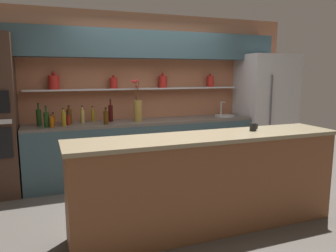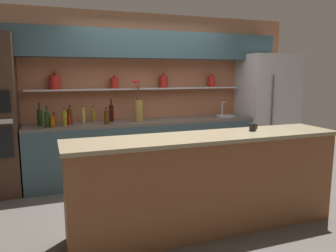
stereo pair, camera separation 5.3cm
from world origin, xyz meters
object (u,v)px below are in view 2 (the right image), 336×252
at_px(bottle_spirit_10, 83,116).
at_px(bottle_sauce_9, 54,119).
at_px(bottle_spirit_2, 70,116).
at_px(coffee_mug, 253,127).
at_px(bottle_wine_8, 111,113).
at_px(bottle_sauce_5, 69,120).
at_px(refrigerator, 266,111).
at_px(bottle_oil_7, 94,115).
at_px(bottle_spirit_6, 107,117).
at_px(bottle_wine_0, 40,117).
at_px(flower_vase, 138,109).
at_px(bottle_oil_3, 64,119).
at_px(bottle_wine_4, 47,119).
at_px(sink_fixture, 225,115).
at_px(bottle_sauce_1, 52,122).

bearing_deg(bottle_spirit_10, bottle_sauce_9, -177.93).
distance_m(bottle_spirit_2, coffee_mug, 2.64).
xyz_separation_m(bottle_wine_8, bottle_sauce_9, (-0.84, -0.00, -0.06)).
bearing_deg(coffee_mug, bottle_sauce_5, 135.59).
bearing_deg(coffee_mug, refrigerator, 49.51).
bearing_deg(bottle_oil_7, bottle_spirit_6, -66.90).
relative_size(bottle_wine_0, bottle_wine_8, 0.93).
bearing_deg(flower_vase, refrigerator, -0.59).
xyz_separation_m(bottle_oil_3, bottle_sauce_9, (-0.13, 0.21, -0.03)).
distance_m(flower_vase, bottle_wine_4, 1.34).
xyz_separation_m(bottle_sauce_5, bottle_oil_7, (0.38, 0.22, 0.02)).
height_order(bottle_oil_7, bottle_sauce_9, bottle_oil_7).
relative_size(bottle_sauce_5, coffee_mug, 1.84).
height_order(bottle_spirit_2, bottle_spirit_6, bottle_spirit_2).
relative_size(bottle_wine_0, bottle_spirit_6, 1.30).
distance_m(bottle_sauce_5, coffee_mug, 2.59).
xyz_separation_m(bottle_spirit_2, bottle_wine_4, (-0.31, -0.18, -0.00)).
xyz_separation_m(sink_fixture, bottle_wine_4, (-2.88, -0.14, 0.09)).
relative_size(flower_vase, bottle_oil_3, 2.51).
xyz_separation_m(flower_vase, bottle_oil_7, (-0.66, 0.19, -0.09)).
relative_size(bottle_sauce_1, bottle_oil_3, 0.70).
bearing_deg(sink_fixture, bottle_spirit_10, 177.56).
bearing_deg(bottle_wine_8, refrigerator, -2.81).
distance_m(flower_vase, bottle_oil_3, 1.11).
bearing_deg(sink_fixture, bottle_sauce_5, -178.75).
xyz_separation_m(bottle_sauce_1, bottle_wine_4, (-0.07, 0.04, 0.03)).
bearing_deg(bottle_wine_8, bottle_sauce_5, -167.33).
bearing_deg(bottle_wine_4, refrigerator, 1.42).
height_order(bottle_spirit_2, bottle_oil_7, bottle_spirit_2).
distance_m(bottle_oil_7, bottle_sauce_9, 0.58).
relative_size(bottle_oil_3, bottle_wine_8, 0.74).
distance_m(refrigerator, coffee_mug, 2.39).
height_order(bottle_spirit_2, coffee_mug, bottle_spirit_2).
xyz_separation_m(bottle_sauce_5, bottle_wine_8, (0.64, 0.14, 0.06)).
bearing_deg(bottle_sauce_5, bottle_wine_0, 165.18).
relative_size(bottle_oil_3, bottle_sauce_9, 1.46).
distance_m(flower_vase, bottle_oil_7, 0.69).
distance_m(flower_vase, bottle_sauce_1, 1.28).
relative_size(flower_vase, bottle_wine_4, 2.15).
bearing_deg(coffee_mug, bottle_spirit_10, 129.61).
distance_m(bottle_sauce_5, bottle_spirit_6, 0.53).
bearing_deg(bottle_oil_7, bottle_wine_0, -171.25).
bearing_deg(bottle_spirit_10, bottle_spirit_2, -163.64).
bearing_deg(bottle_spirit_10, bottle_wine_8, -1.85).
bearing_deg(flower_vase, bottle_wine_8, 164.40).
xyz_separation_m(flower_vase, bottle_sauce_9, (-1.23, 0.11, -0.12)).
bearing_deg(bottle_spirit_2, flower_vase, -3.84).
distance_m(bottle_spirit_2, bottle_spirit_6, 0.54).
xyz_separation_m(refrigerator, bottle_sauce_9, (-3.59, 0.13, 0.00)).
height_order(refrigerator, bottle_sauce_5, refrigerator).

